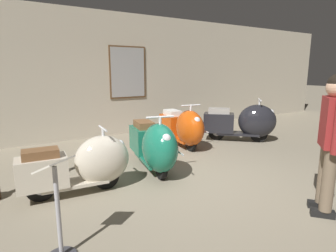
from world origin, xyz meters
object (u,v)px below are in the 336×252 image
object	(u,v)px
scooter_0	(85,164)
scooter_2	(184,127)
scooter_1	(154,146)
visitor_0	(331,136)
scooter_3	(245,122)
info_stanchion	(59,218)

from	to	relation	value
scooter_0	scooter_2	distance (m)	2.93
scooter_2	scooter_1	bearing A→B (deg)	-44.70
scooter_0	visitor_0	size ratio (longest dim) A/B	0.92
scooter_0	scooter_3	xyz separation A→B (m)	(4.27, 0.92, 0.06)
visitor_0	info_stanchion	size ratio (longest dim) A/B	1.73
scooter_1	scooter_3	bearing A→B (deg)	114.28
scooter_2	scooter_3	xyz separation A→B (m)	(1.63, -0.35, 0.02)
scooter_1	scooter_3	size ratio (longest dim) A/B	1.09
scooter_0	visitor_0	world-z (taller)	visitor_0
scooter_3	info_stanchion	distance (m)	5.39
scooter_1	scooter_0	bearing A→B (deg)	-70.12
scooter_1	scooter_3	xyz separation A→B (m)	(3.01, 0.72, 0.01)
scooter_3	info_stanchion	xyz separation A→B (m)	(-4.89, -2.27, -0.08)
visitor_0	scooter_2	bearing A→B (deg)	-44.52
scooter_0	scooter_2	bearing A→B (deg)	30.44
scooter_0	info_stanchion	size ratio (longest dim) A/B	1.59
scooter_2	visitor_0	distance (m)	3.50
scooter_3	visitor_0	size ratio (longest dim) A/B	0.94
scooter_3	info_stanchion	world-z (taller)	scooter_3
scooter_3	info_stanchion	bearing A→B (deg)	-111.90
scooter_1	scooter_2	size ratio (longest dim) A/B	1.02
scooter_0	scooter_1	world-z (taller)	scooter_1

